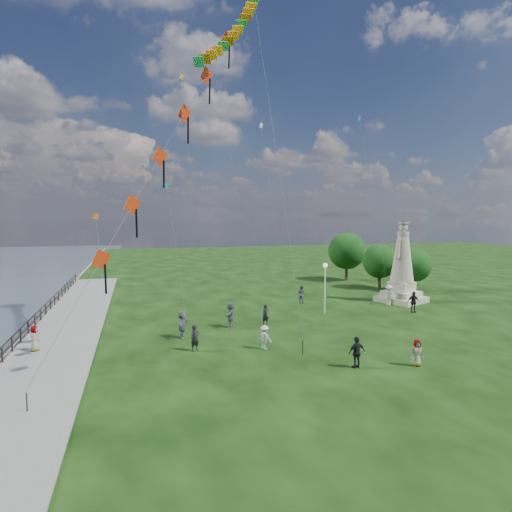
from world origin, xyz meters
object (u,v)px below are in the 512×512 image
object	(u,v)px
lamppost	(325,277)
person_3	(357,352)
person_6	(266,315)
person_11	(230,315)
person_2	(264,337)
person_10	(34,340)
person_0	(195,338)
person_8	(389,295)
person_5	(182,324)
statue	(402,272)
person_7	(301,294)
person_4	(417,353)
person_9	(413,302)

from	to	relation	value
lamppost	person_3	xyz separation A→B (m)	(-3.72, -12.21, -2.24)
person_6	person_11	xyz separation A→B (m)	(-2.72, 0.07, 0.18)
person_2	person_10	xyz separation A→B (m)	(-13.61, 3.04, 0.03)
person_6	person_0	bearing A→B (deg)	-153.75
person_0	person_3	world-z (taller)	person_3
person_2	person_8	world-z (taller)	person_8
person_3	person_11	size ratio (longest dim) A/B	0.91
person_6	person_3	bearing A→B (deg)	-90.53
person_2	person_5	bearing A→B (deg)	10.21
person_2	lamppost	bearing A→B (deg)	-85.35
statue	person_8	distance (m)	2.91
person_7	person_8	size ratio (longest dim) A/B	0.91
person_4	person_7	distance (m)	17.65
person_4	person_9	distance (m)	13.92
statue	person_8	world-z (taller)	statue
person_4	person_0	bearing A→B (deg)	163.53
person_3	person_10	size ratio (longest dim) A/B	1.11
person_3	person_2	bearing A→B (deg)	-56.35
person_5	person_6	bearing A→B (deg)	-53.48
person_0	person_5	bearing A→B (deg)	76.09
person_4	person_8	world-z (taller)	person_8
person_6	person_10	size ratio (longest dim) A/B	1.00
lamppost	person_10	size ratio (longest dim) A/B	2.76
person_10	person_8	bearing A→B (deg)	-67.60
statue	person_5	world-z (taller)	statue
lamppost	person_4	size ratio (longest dim) A/B	2.87
person_9	person_11	distance (m)	16.16
person_4	person_11	world-z (taller)	person_11
person_7	person_10	bearing A→B (deg)	75.76
person_5	person_8	bearing A→B (deg)	-52.46
person_0	person_4	world-z (taller)	person_0
person_0	person_5	xyz separation A→B (m)	(-0.47, 3.05, 0.13)
person_7	person_10	distance (m)	23.04
person_9	person_3	bearing A→B (deg)	-128.73
person_5	person_0	bearing A→B (deg)	-149.84
person_8	person_11	xyz separation A→B (m)	(-15.82, -3.82, 0.02)
person_5	person_9	bearing A→B (deg)	-61.59
statue	person_11	xyz separation A→B (m)	(-17.79, -4.75, -1.91)
person_3	person_10	xyz separation A→B (m)	(-17.50, 7.57, -0.09)
person_4	person_2	bearing A→B (deg)	155.32
person_4	person_11	xyz separation A→B (m)	(-8.17, 10.79, 0.21)
person_0	person_6	bearing A→B (deg)	16.07
lamppost	person_2	xyz separation A→B (m)	(-7.60, -7.67, -2.37)
person_0	person_5	size ratio (longest dim) A/B	0.86
person_4	person_8	xyz separation A→B (m)	(7.66, 14.61, 0.18)
person_2	person_9	size ratio (longest dim) A/B	0.83
person_0	person_6	xyz separation A→B (m)	(5.98, 4.78, -0.03)
person_10	person_11	distance (m)	12.92
person_8	person_10	bearing A→B (deg)	-122.13
person_4	person_7	xyz separation A→B (m)	(0.19, 17.65, 0.10)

